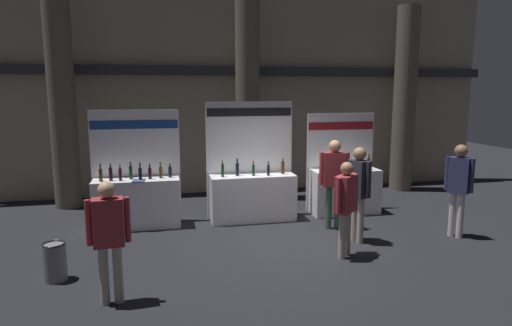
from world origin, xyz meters
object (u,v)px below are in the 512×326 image
at_px(trash_bin, 55,262).
at_px(visitor_4, 109,232).
at_px(exhibitor_booth_1, 252,192).
at_px(exhibitor_booth_2, 344,187).
at_px(visitor_5, 334,175).
at_px(visitor_1, 359,185).
at_px(exhibitor_booth_0, 137,198).
at_px(visitor_0, 346,201).
at_px(visitor_3, 459,183).

xyz_separation_m(trash_bin, visitor_4, (0.90, -0.94, 0.70)).
bearing_deg(trash_bin, exhibitor_booth_1, 34.99).
xyz_separation_m(exhibitor_booth_2, visitor_5, (-0.70, -1.07, 0.51)).
distance_m(exhibitor_booth_2, visitor_1, 2.06).
xyz_separation_m(exhibitor_booth_0, visitor_0, (3.50, -2.52, 0.37)).
relative_size(exhibitor_booth_1, visitor_3, 1.42).
xyz_separation_m(exhibitor_booth_0, visitor_5, (3.91, -1.01, 0.50)).
height_order(visitor_1, visitor_5, visitor_5).
height_order(visitor_0, visitor_1, visitor_1).
relative_size(exhibitor_booth_2, trash_bin, 3.94).
xyz_separation_m(exhibitor_booth_2, visitor_0, (-1.11, -2.58, 0.38)).
bearing_deg(visitor_3, exhibitor_booth_0, 34.20).
bearing_deg(visitor_3, trash_bin, 56.44).
xyz_separation_m(visitor_3, visitor_5, (-2.12, 1.00, 0.04)).
bearing_deg(trash_bin, exhibitor_booth_2, 24.03).
height_order(exhibitor_booth_0, visitor_1, exhibitor_booth_0).
bearing_deg(exhibitor_booth_1, trash_bin, -145.01).
xyz_separation_m(visitor_4, visitor_5, (4.10, 2.41, 0.12)).
bearing_deg(exhibitor_booth_0, visitor_0, -35.71).
height_order(exhibitor_booth_0, visitor_3, exhibitor_booth_0).
bearing_deg(exhibitor_booth_2, exhibitor_booth_1, -178.04).
height_order(exhibitor_booth_1, exhibitor_booth_2, exhibitor_booth_1).
xyz_separation_m(exhibitor_booth_1, trash_bin, (-3.52, -2.47, -0.33)).
distance_m(exhibitor_booth_0, visitor_1, 4.47).
relative_size(exhibitor_booth_1, visitor_5, 1.40).
bearing_deg(exhibitor_booth_0, exhibitor_booth_1, -0.33).
distance_m(trash_bin, visitor_4, 1.47).
height_order(exhibitor_booth_1, visitor_3, exhibitor_booth_1).
relative_size(exhibitor_booth_1, exhibitor_booth_2, 1.12).
bearing_deg(visitor_1, exhibitor_booth_1, 21.72).
relative_size(visitor_4, visitor_5, 0.91).
distance_m(visitor_1, visitor_4, 4.51).
height_order(exhibitor_booth_2, visitor_4, exhibitor_booth_2).
xyz_separation_m(exhibitor_booth_0, exhibitor_booth_1, (2.43, -0.01, 0.01)).
bearing_deg(visitor_4, exhibitor_booth_2, -149.28).
distance_m(exhibitor_booth_1, visitor_4, 4.32).
bearing_deg(visitor_1, trash_bin, 77.58).
height_order(trash_bin, visitor_3, visitor_3).
height_order(exhibitor_booth_1, visitor_0, exhibitor_booth_1).
distance_m(exhibitor_booth_2, visitor_4, 5.95).
height_order(exhibitor_booth_1, trash_bin, exhibitor_booth_1).
xyz_separation_m(exhibitor_booth_2, visitor_1, (-0.57, -1.92, 0.47)).
relative_size(visitor_1, visitor_3, 0.99).
bearing_deg(visitor_3, visitor_4, 65.43).
xyz_separation_m(visitor_1, visitor_4, (-4.24, -1.56, -0.09)).
height_order(visitor_3, visitor_4, visitor_3).
height_order(exhibitor_booth_0, visitor_4, exhibitor_booth_0).
xyz_separation_m(visitor_1, visitor_3, (1.99, -0.14, -0.01)).
bearing_deg(exhibitor_booth_1, visitor_0, -66.86).
relative_size(visitor_1, visitor_4, 1.08).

